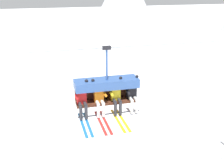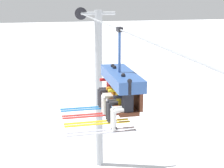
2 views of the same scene
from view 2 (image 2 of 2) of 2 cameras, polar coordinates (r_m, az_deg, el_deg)
lift_tower_near at (r=16.71m, az=-2.26°, el=-0.53°), size 0.36×1.88×7.96m
lift_cable at (r=8.67m, az=1.44°, el=8.99°), size 16.97×0.05×0.05m
chairlift_chair at (r=9.04m, az=1.67°, el=0.18°), size 2.21×0.74×2.32m
skier_red at (r=9.90m, az=-0.81°, el=-0.15°), size 0.48×1.70×1.34m
skier_orange at (r=9.34m, az=-0.07°, el=-1.06°), size 0.48×1.70×1.34m
skier_yellow at (r=8.78m, az=0.79°, el=-2.10°), size 0.48×1.70×1.34m
skier_black at (r=8.23m, az=1.75°, el=-3.27°), size 0.48×1.70×1.34m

